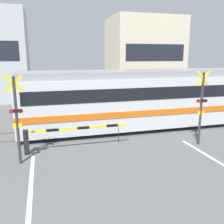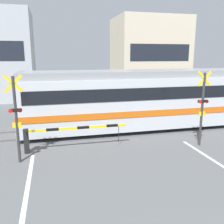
{
  "view_description": "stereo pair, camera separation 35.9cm",
  "coord_description": "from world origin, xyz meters",
  "px_view_note": "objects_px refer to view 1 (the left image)",
  "views": [
    {
      "loc": [
        -2.99,
        -1.44,
        4.11
      ],
      "look_at": [
        0.0,
        9.23,
        1.6
      ],
      "focal_mm": 40.0,
      "sensor_mm": 36.0,
      "label": 1
    },
    {
      "loc": [
        -2.64,
        -1.53,
        4.11
      ],
      "look_at": [
        0.0,
        9.23,
        1.6
      ],
      "focal_mm": 40.0,
      "sensor_mm": 36.0,
      "label": 2
    }
  ],
  "objects_px": {
    "crossing_signal_right": "(201,105)",
    "pedestrian": "(71,100)",
    "crossing_signal_left": "(17,116)",
    "crossing_barrier_near": "(57,134)",
    "crossing_barrier_far": "(125,104)",
    "commuter_train": "(171,96)"
  },
  "relations": [
    {
      "from": "crossing_signal_right",
      "to": "pedestrian",
      "type": "distance_m",
      "value": 9.94
    },
    {
      "from": "crossing_signal_left",
      "to": "crossing_barrier_near",
      "type": "bearing_deg",
      "value": 31.2
    },
    {
      "from": "crossing_barrier_near",
      "to": "crossing_signal_left",
      "type": "distance_m",
      "value": 2.06
    },
    {
      "from": "crossing_barrier_near",
      "to": "crossing_barrier_far",
      "type": "xyz_separation_m",
      "value": [
        5.02,
        5.73,
        0.0
      ]
    },
    {
      "from": "pedestrian",
      "to": "crossing_signal_right",
      "type": "bearing_deg",
      "value": -59.53
    },
    {
      "from": "commuter_train",
      "to": "crossing_barrier_far",
      "type": "xyz_separation_m",
      "value": [
        -1.86,
        3.16,
        -0.99
      ]
    },
    {
      "from": "crossing_signal_left",
      "to": "crossing_signal_right",
      "type": "distance_m",
      "value": 7.98
    },
    {
      "from": "crossing_barrier_far",
      "to": "pedestrian",
      "type": "bearing_deg",
      "value": 151.68
    },
    {
      "from": "commuter_train",
      "to": "crossing_signal_left",
      "type": "bearing_deg",
      "value": -157.49
    },
    {
      "from": "crossing_signal_left",
      "to": "crossing_signal_right",
      "type": "relative_size",
      "value": 1.0
    },
    {
      "from": "crossing_signal_right",
      "to": "pedestrian",
      "type": "height_order",
      "value": "crossing_signal_right"
    },
    {
      "from": "commuter_train",
      "to": "crossing_barrier_far",
      "type": "bearing_deg",
      "value": 120.49
    },
    {
      "from": "commuter_train",
      "to": "crossing_signal_left",
      "type": "xyz_separation_m",
      "value": [
        -8.36,
        -3.46,
        0.14
      ]
    },
    {
      "from": "crossing_signal_left",
      "to": "pedestrian",
      "type": "height_order",
      "value": "crossing_signal_left"
    },
    {
      "from": "commuter_train",
      "to": "crossing_signal_right",
      "type": "height_order",
      "value": "crossing_signal_right"
    },
    {
      "from": "commuter_train",
      "to": "crossing_barrier_near",
      "type": "relative_size",
      "value": 3.85
    },
    {
      "from": "crossing_barrier_near",
      "to": "crossing_signal_left",
      "type": "xyz_separation_m",
      "value": [
        -1.48,
        -0.9,
        1.13
      ]
    },
    {
      "from": "crossing_barrier_far",
      "to": "crossing_signal_right",
      "type": "distance_m",
      "value": 6.88
    },
    {
      "from": "crossing_barrier_far",
      "to": "pedestrian",
      "type": "distance_m",
      "value": 4.02
    },
    {
      "from": "pedestrian",
      "to": "crossing_barrier_near",
      "type": "bearing_deg",
      "value": -101.0
    },
    {
      "from": "commuter_train",
      "to": "crossing_barrier_near",
      "type": "bearing_deg",
      "value": -159.53
    },
    {
      "from": "crossing_signal_right",
      "to": "pedestrian",
      "type": "xyz_separation_m",
      "value": [
        -5.02,
        8.53,
        -0.97
      ]
    }
  ]
}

